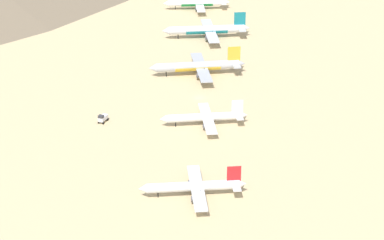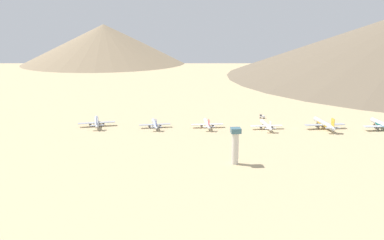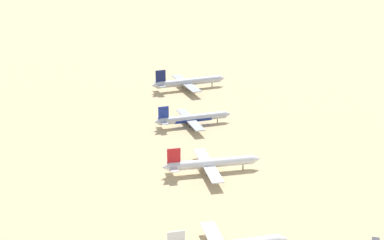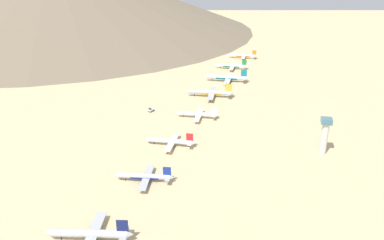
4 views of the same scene
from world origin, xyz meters
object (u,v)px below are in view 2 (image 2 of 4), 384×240
object	(u,v)px
parked_jet_4	(266,125)
parked_jet_2	(384,125)
parked_jet_7	(97,122)
control_tower	(235,144)
parked_jet_3	(324,124)
parked_jet_6	(155,124)
parked_jet_5	(207,124)
service_truck	(262,116)

from	to	relation	value
parked_jet_4	parked_jet_2	bearing A→B (deg)	-97.43
parked_jet_2	parked_jet_7	distance (m)	274.11
parked_jet_7	control_tower	bearing A→B (deg)	-136.83
parked_jet_3	parked_jet_7	bearing A→B (deg)	82.59
parked_jet_2	parked_jet_6	xyz separation A→B (m)	(28.98, 214.74, -1.18)
parked_jet_7	parked_jet_5	bearing A→B (deg)	-97.78
parked_jet_2	parked_jet_4	world-z (taller)	parked_jet_2
parked_jet_5	control_tower	distance (m)	107.61
service_truck	control_tower	size ratio (longest dim) A/B	0.21
parked_jet_6	service_truck	world-z (taller)	parked_jet_6
parked_jet_5	parked_jet_7	world-z (taller)	parked_jet_7
parked_jet_6	service_truck	bearing A→B (deg)	-75.88
parked_jet_2	parked_jet_3	xyz separation A→B (m)	(10.92, 53.46, -0.15)
parked_jet_2	control_tower	size ratio (longest dim) A/B	1.84
parked_jet_2	parked_jet_4	bearing A→B (deg)	82.57
parked_jet_2	service_truck	xyz separation A→B (m)	(57.33, 102.06, -2.67)
parked_jet_2	service_truck	size ratio (longest dim) A/B	8.65
parked_jet_2	service_truck	distance (m)	117.09
parked_jet_5	parked_jet_6	xyz separation A→B (m)	(4.35, 50.32, -0.15)
parked_jet_4	service_truck	world-z (taller)	parked_jet_4
parked_jet_3	parked_jet_7	xyz separation A→B (m)	(28.32, 217.83, -0.36)
parked_jet_6	parked_jet_7	bearing A→B (deg)	79.72
control_tower	parked_jet_6	bearing A→B (deg)	27.28
parked_jet_4	control_tower	distance (m)	108.44
parked_jet_3	control_tower	xyz separation A→B (m)	(-93.07, 103.97, 10.47)
parked_jet_2	control_tower	distance (m)	177.87
service_truck	control_tower	bearing A→B (deg)	158.35
parked_jet_6	service_truck	size ratio (longest dim) A/B	6.53
service_truck	parked_jet_7	bearing A→B (deg)	96.10
parked_jet_6	control_tower	xyz separation A→B (m)	(-111.13, -57.31, 11.49)
parked_jet_3	parked_jet_4	xyz separation A→B (m)	(3.29, 55.55, -0.96)
control_tower	parked_jet_2	bearing A→B (deg)	-62.44
parked_jet_3	service_truck	world-z (taller)	parked_jet_3
parked_jet_5	parked_jet_6	distance (m)	50.51
parked_jet_3	parked_jet_5	distance (m)	111.80
parked_jet_3	parked_jet_6	size ratio (longest dim) A/B	1.29
parked_jet_2	parked_jet_3	world-z (taller)	parked_jet_2
parked_jet_3	parked_jet_5	xyz separation A→B (m)	(13.71, 110.95, -0.88)
parked_jet_4	parked_jet_5	bearing A→B (deg)	79.34
parked_jet_4	parked_jet_5	distance (m)	56.38
parked_jet_4	parked_jet_6	size ratio (longest dim) A/B	1.00
service_truck	parked_jet_5	bearing A→B (deg)	117.67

